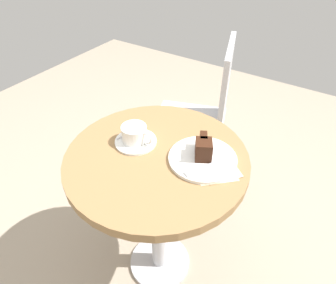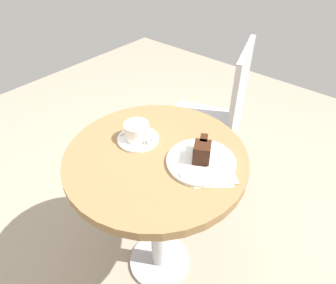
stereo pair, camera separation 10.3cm
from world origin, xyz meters
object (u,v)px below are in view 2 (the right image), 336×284
Objects in this scene: coffee_cup at (137,131)px; saucer at (138,139)px; teaspoon at (137,129)px; cafe_chair at (219,115)px; napkin at (213,173)px; cake_plate at (201,161)px; cake_slice at (202,151)px; fork at (197,171)px.

saucer is at bearing -29.42° from coffee_cup.
coffee_cup reaches higher than saucer.
cafe_chair reaches higher than teaspoon.
teaspoon is 0.60× the size of napkin.
cake_slice reaches higher than cake_plate.
cafe_chair is at bearing 89.54° from coffee_cup.
fork reaches higher than napkin.
napkin is (0.04, 0.04, -0.01)m from fork.
cake_plate is at bearing 10.95° from saucer.
cake_slice reaches higher than teaspoon.
cafe_chair is (-0.25, 0.53, -0.19)m from cake_plate.
cake_plate is 1.60× the size of fork.
cake_slice is (0.24, 0.06, 0.04)m from saucer.
cake_plate reaches higher than napkin.
fork reaches higher than saucer.
cafe_chair reaches higher than coffee_cup.
cake_slice is at bearing -130.37° from fork.
cake_slice is 0.58× the size of napkin.
napkin is (0.31, 0.03, -0.04)m from coffee_cup.
teaspoon reaches higher than saucer.
cake_plate is at bearing 165.09° from napkin.
napkin is (0.06, -0.02, -0.00)m from cake_plate.
cafe_chair is at bearing 119.34° from napkin.
cake_plate is 0.06m from fork.
cake_slice is (0.29, 0.02, 0.03)m from teaspoon.
napkin is (0.35, -0.00, -0.01)m from teaspoon.
teaspoon is at bearing 138.75° from coffee_cup.
cake_plate is 0.04m from cake_slice.
fork is 0.06m from napkin.
napkin is at bearing 5.48° from coffee_cup.
coffee_cup is 0.06m from teaspoon.
saucer is 1.40× the size of teaspoon.
cake_slice is at bearing -71.84° from teaspoon.
cake_plate is (0.25, 0.05, 0.00)m from saucer.
fork is at bearing -68.92° from cake_plate.
fork is at bearing -1.60° from coffee_cup.
cake_plate is 0.62m from cafe_chair.
cake_plate is (0.25, 0.05, -0.03)m from coffee_cup.
fork is 0.80× the size of napkin.
saucer is 0.06m from teaspoon.
cake_slice reaches higher than saucer.
cafe_chair is at bearing 114.92° from cake_plate.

